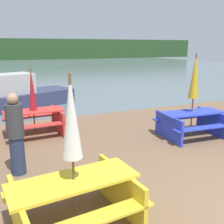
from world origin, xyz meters
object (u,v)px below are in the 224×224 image
Objects in this scene: umbrella_white at (71,118)px; picnic_table_blue at (191,121)px; boat at (23,95)px; umbrella_gold at (195,76)px; umbrella_crimson at (32,90)px; picnic_table_yellow at (74,198)px; picnic_table_red at (34,120)px; person at (16,135)px.

picnic_table_blue is at bearing 30.88° from umbrella_white.
boat is (-4.15, 6.04, 0.08)m from picnic_table_blue.
umbrella_gold is 7.43m from boat.
picnic_table_blue is 0.94× the size of umbrella_crimson.
picnic_table_blue is 0.45× the size of boat.
boat reaches higher than picnic_table_yellow.
umbrella_white reaches higher than picnic_table_red.
umbrella_gold reaches higher than boat.
umbrella_white is at bearing -72.86° from person.
picnic_table_red is at bearing -90.00° from umbrella_crimson.
picnic_table_yellow reaches higher than picnic_table_blue.
person reaches higher than picnic_table_red.
picnic_table_red is 4.63m from umbrella_white.
umbrella_gold reaches higher than person.
boat reaches higher than picnic_table_red.
umbrella_white is 0.53× the size of boat.
umbrella_crimson is at bearing 90.00° from picnic_table_red.
umbrella_gold reaches higher than picnic_table_red.
picnic_table_yellow is 1.15× the size of person.
umbrella_gold reaches higher than umbrella_white.
umbrella_crimson is (0.01, 4.47, 0.90)m from picnic_table_yellow.
person is at bearing -117.39° from boat.
umbrella_crimson is 4.66m from umbrella_gold.
person is (-0.64, -2.40, -0.51)m from umbrella_crimson.
umbrella_gold is 0.57× the size of boat.
picnic_table_yellow is 4.56m from umbrella_crimson.
picnic_table_yellow is 1.20m from umbrella_white.
picnic_table_blue is at bearing -24.80° from umbrella_crimson.
umbrella_gold is at bearing -24.80° from picnic_table_red.
picnic_table_yellow is at bearing -72.86° from person.
picnic_table_blue is 7.33m from boat.
umbrella_white is (-0.01, -4.47, 1.20)m from picnic_table_red.
picnic_table_red is 1.04× the size of person.
picnic_table_red is 0.91m from umbrella_crimson.
picnic_table_blue is 1.32m from umbrella_gold.
boat is 2.48× the size of person.
umbrella_gold is at bearing -76.71° from boat.
umbrella_white is 2.30m from person.
picnic_table_red is at bearing 89.93° from umbrella_white.
picnic_table_yellow is at bearing 180.00° from umbrella_white.
umbrella_gold is 4.96m from person.
boat is (-4.15, 6.04, -1.24)m from umbrella_gold.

